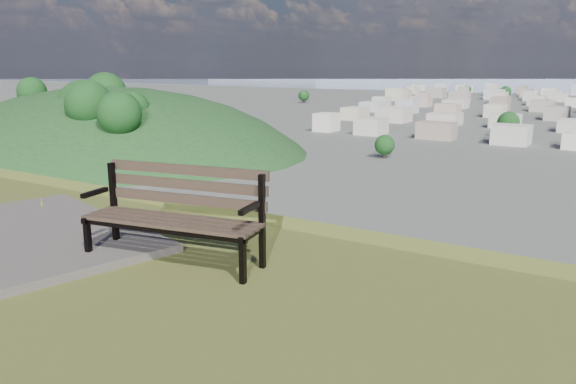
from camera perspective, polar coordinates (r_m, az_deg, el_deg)
The scene contains 2 objects.
park_bench at distance 5.30m, azimuth -11.23°, elevation -1.74°, with size 1.77×0.85×0.89m.
green_wooded_hill at distance 190.22m, azimuth -17.59°, elevation 4.24°, with size 153.81×123.04×76.90m.
Camera 1 is at (2.35, -1.12, 26.82)m, focal length 35.00 mm.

